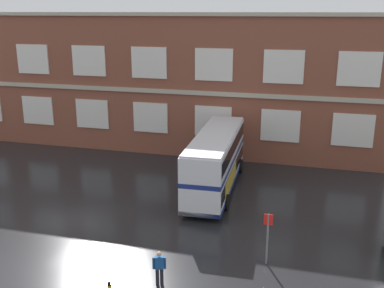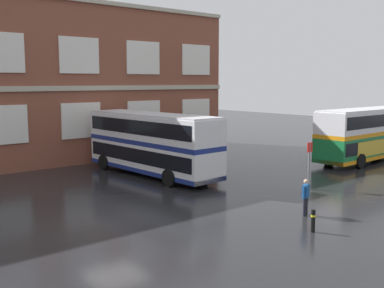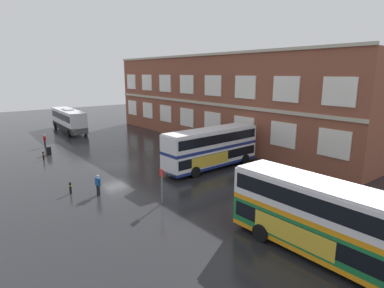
# 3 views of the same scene
# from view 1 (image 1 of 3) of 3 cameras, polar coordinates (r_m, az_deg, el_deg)

# --- Properties ---
(ground_plane) EXTENTS (120.00, 120.00, 0.00)m
(ground_plane) POSITION_cam_1_polar(r_m,az_deg,el_deg) (30.10, -13.08, -7.89)
(ground_plane) COLOR black
(brick_terminal_building) EXTENTS (44.24, 8.19, 12.04)m
(brick_terminal_building) POSITION_cam_1_polar(r_m,az_deg,el_deg) (43.60, -6.92, 8.00)
(brick_terminal_building) COLOR brown
(brick_terminal_building) RESTS_ON ground
(double_decker_near) EXTENTS (3.19, 11.09, 4.07)m
(double_decker_near) POSITION_cam_1_polar(r_m,az_deg,el_deg) (31.67, 2.98, -2.05)
(double_decker_near) COLOR silver
(double_decker_near) RESTS_ON ground
(waiting_passenger) EXTENTS (0.63, 0.35, 1.70)m
(waiting_passenger) POSITION_cam_1_polar(r_m,az_deg,el_deg) (21.52, -4.12, -15.11)
(waiting_passenger) COLOR black
(waiting_passenger) RESTS_ON ground
(bus_stand_flag) EXTENTS (0.44, 0.10, 2.70)m
(bus_stand_flag) POSITION_cam_1_polar(r_m,az_deg,el_deg) (23.01, 9.47, -11.08)
(bus_stand_flag) COLOR slate
(bus_stand_flag) RESTS_ON ground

